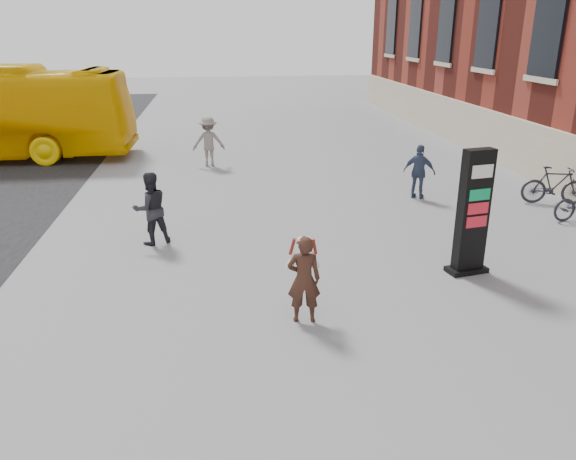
{
  "coord_description": "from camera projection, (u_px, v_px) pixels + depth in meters",
  "views": [
    {
      "loc": [
        -0.75,
        -9.04,
        4.71
      ],
      "look_at": [
        0.45,
        0.33,
        1.29
      ],
      "focal_mm": 35.0,
      "sensor_mm": 36.0,
      "label": 1
    }
  ],
  "objects": [
    {
      "name": "ground",
      "position": [
        266.0,
        304.0,
        10.13
      ],
      "size": [
        100.0,
        100.0,
        0.0
      ],
      "primitive_type": "plane",
      "color": "#9E9EA3"
    },
    {
      "name": "info_pylon",
      "position": [
        473.0,
        213.0,
        11.04
      ],
      "size": [
        0.88,
        0.55,
        2.54
      ],
      "rotation": [
        0.0,
        0.0,
        0.19
      ],
      "color": "black",
      "rests_on": "ground"
    },
    {
      "name": "woman",
      "position": [
        304.0,
        278.0,
        9.31
      ],
      "size": [
        0.61,
        0.57,
        1.54
      ],
      "rotation": [
        0.0,
        0.0,
        3.05
      ],
      "color": "black",
      "rests_on": "ground"
    },
    {
      "name": "pedestrian_a",
      "position": [
        151.0,
        208.0,
        12.71
      ],
      "size": [
        1.01,
        0.92,
        1.68
      ],
      "primitive_type": "imported",
      "rotation": [
        0.0,
        0.0,
        3.57
      ],
      "color": "#242429",
      "rests_on": "ground"
    },
    {
      "name": "pedestrian_b",
      "position": [
        209.0,
        142.0,
        19.98
      ],
      "size": [
        1.17,
        0.71,
        1.75
      ],
      "primitive_type": "imported",
      "rotation": [
        0.0,
        0.0,
        3.2
      ],
      "color": "gray",
      "rests_on": "ground"
    },
    {
      "name": "pedestrian_c",
      "position": [
        419.0,
        172.0,
        16.15
      ],
      "size": [
        0.98,
        0.83,
        1.57
      ],
      "primitive_type": "imported",
      "rotation": [
        0.0,
        0.0,
        2.56
      ],
      "color": "#374561",
      "rests_on": "ground"
    },
    {
      "name": "bike_7",
      "position": [
        555.0,
        185.0,
        15.71
      ],
      "size": [
        1.85,
        0.92,
        1.07
      ],
      "primitive_type": "imported",
      "rotation": [
        0.0,
        0.0,
        1.33
      ],
      "color": "#22242A",
      "rests_on": "ground"
    }
  ]
}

